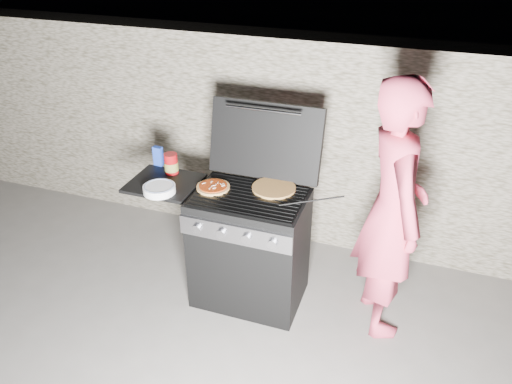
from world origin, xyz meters
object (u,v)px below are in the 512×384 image
(pizza_topped, at_px, (213,187))
(person, at_px, (392,211))
(gas_grill, at_px, (219,242))
(sauce_jar, at_px, (171,163))

(pizza_topped, distance_m, person, 1.25)
(gas_grill, bearing_deg, pizza_topped, 153.69)
(gas_grill, distance_m, person, 1.31)
(pizza_topped, xyz_separation_m, sauce_jar, (-0.40, 0.13, 0.06))
(pizza_topped, bearing_deg, sauce_jar, 161.61)
(sauce_jar, bearing_deg, gas_grill, -19.00)
(gas_grill, bearing_deg, person, 4.59)
(gas_grill, height_order, pizza_topped, pizza_topped)
(gas_grill, xyz_separation_m, pizza_topped, (-0.03, 0.02, 0.47))
(gas_grill, height_order, sauce_jar, sauce_jar)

